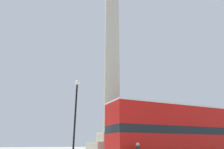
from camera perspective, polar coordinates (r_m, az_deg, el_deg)
monument_column at (r=20.32m, az=-0.00°, el=-3.40°), size 5.54×5.54×22.38m
bus_a at (r=16.93m, az=18.02°, el=-15.27°), size 11.25×3.27×4.45m
equestrian_statue at (r=28.79m, az=21.77°, el=-17.94°), size 3.98×3.04×5.85m
street_lamp at (r=16.64m, az=-10.45°, el=-11.23°), size 0.43×0.43×6.71m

